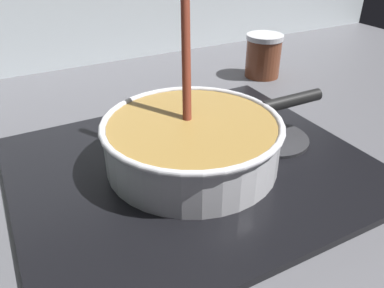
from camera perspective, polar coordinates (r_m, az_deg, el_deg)
The scene contains 6 objects.
ground at distance 0.49m, azimuth -3.08°, elevation -20.06°, with size 2.40×1.60×0.04m, color #4C4C51.
hob_plate at distance 0.64m, azimuth 0.00°, elevation -3.35°, with size 0.56×0.48×0.01m, color black.
burner_ring at distance 0.63m, azimuth -0.00°, elevation -2.60°, with size 0.16×0.16×0.01m, color #592D0C.
spare_burner at distance 0.71m, azimuth 11.79°, elevation 0.80°, with size 0.13×0.13×0.01m, color #262628.
cooking_pan at distance 0.61m, azimuth 0.07°, elevation 0.48°, with size 0.41×0.29×0.30m.
condiment_jar at distance 1.03m, azimuth 10.53°, elevation 12.77°, with size 0.09×0.09×0.11m.
Camera 1 is at (-0.13, -0.29, 0.36)m, focal length 35.95 mm.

